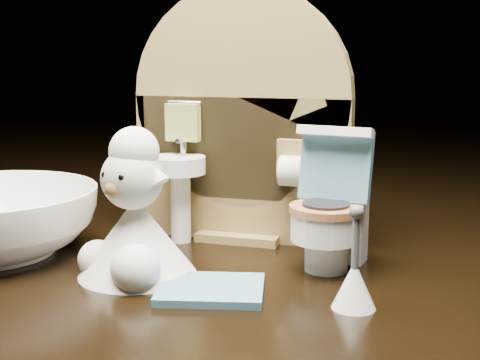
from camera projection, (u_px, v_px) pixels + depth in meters
The scene contains 5 objects.
backdrop_panel at pixel (241, 130), 0.39m from camera, with size 0.13×0.05×0.15m.
toy_toilet at pixel (332, 216), 0.35m from camera, with size 0.04×0.05×0.07m.
bath_mat at pixel (211, 289), 0.31m from camera, with size 0.05×0.04×0.00m, color teal.
toilet_brush at pixel (354, 282), 0.29m from camera, with size 0.02×0.02×0.05m.
plush_lamb at pixel (134, 224), 0.33m from camera, with size 0.06×0.06×0.08m.
Camera 1 is at (0.11, -0.31, 0.11)m, focal length 50.00 mm.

